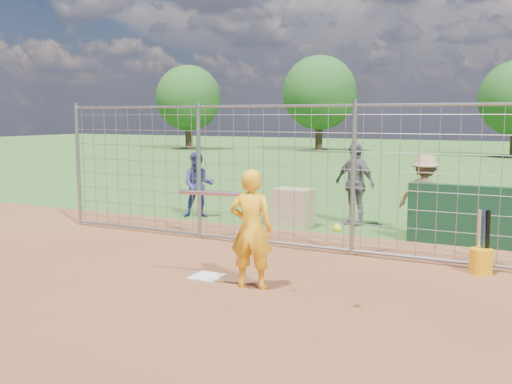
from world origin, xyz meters
The scene contains 12 objects.
ground centered at (0.00, 0.00, 0.00)m, with size 100.00×100.00×0.00m, color #2D591E.
infield_dirt centered at (0.00, -3.00, 0.01)m, with size 18.00×18.00×0.00m, color brown.
home_plate centered at (0.00, -0.20, 0.01)m, with size 0.43×0.43×0.02m, color silver.
dugout_wall centered at (3.40, 3.60, 0.55)m, with size 2.60×0.20×1.10m, color #11381E.
batter centered at (0.81, -0.37, 0.82)m, with size 0.60×0.39×1.64m, color #FFAC16.
bystander_a centered at (-2.76, 3.98, 0.75)m, with size 0.73×0.57×1.50m, color navy.
bystander_b centered at (0.71, 4.72, 0.89)m, with size 1.04×0.43×1.78m, color #5E5E63.
bystander_c centered at (2.28, 4.18, 0.79)m, with size 1.03×0.59×1.59m, color #967351.
equipment_bin centered at (-0.39, 3.96, 0.40)m, with size 0.80×0.55×0.80m, color tan.
equipment_in_play centered at (0.76, -0.67, 1.24)m, with size 2.30×0.27×0.38m.
bucket_with_bats centered at (3.55, 1.76, 0.25)m, with size 0.34×0.34×0.97m.
backstop_fence centered at (0.00, 2.00, 1.26)m, with size 9.08×0.08×2.60m.
Camera 1 is at (4.22, -7.10, 2.33)m, focal length 40.00 mm.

